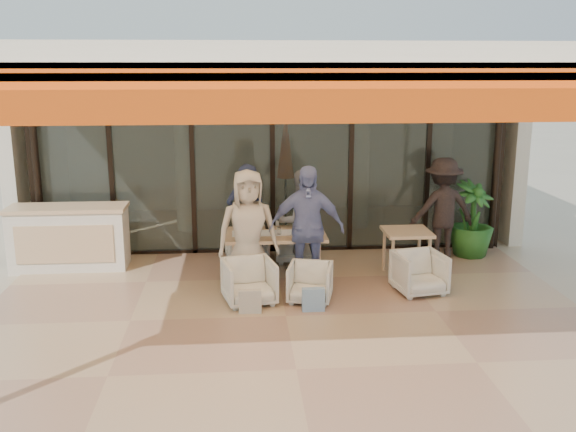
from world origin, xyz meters
name	(u,v)px	position (x,y,z in m)	size (l,w,h in m)	color
ground	(286,318)	(0.00, 0.00, 0.00)	(70.00, 70.00, 0.00)	#C6B293
terrace_floor	(286,317)	(0.00, 0.00, 0.01)	(8.00, 6.00, 0.01)	tan
terrace_structure	(287,62)	(0.00, -0.26, 3.25)	(8.00, 6.00, 3.40)	silver
glass_storefront	(272,162)	(0.00, 3.00, 1.60)	(8.08, 0.10, 3.20)	#9EADA3
interior_block	(266,114)	(0.01, 5.31, 2.23)	(9.05, 3.62, 3.52)	silver
host_counter	(69,237)	(-3.29, 2.30, 0.53)	(1.85, 0.65, 1.04)	silver
dining_table	(275,237)	(-0.05, 1.51, 0.69)	(1.50, 0.90, 0.93)	#D8B784
chair_far_left	(247,242)	(-0.46, 2.45, 0.34)	(0.66, 0.61, 0.68)	silver
chair_far_right	(297,240)	(0.38, 2.45, 0.37)	(0.71, 0.67, 0.73)	silver
chair_near_left	(249,280)	(-0.46, 0.55, 0.34)	(0.67, 0.62, 0.68)	silver
chair_near_right	(310,281)	(0.38, 0.55, 0.30)	(0.58, 0.55, 0.60)	silver
diner_navy	(247,219)	(-0.46, 1.95, 0.87)	(0.63, 0.42, 1.74)	#192037
diner_grey	(300,221)	(0.38, 1.95, 0.81)	(0.79, 0.61, 1.62)	slate
diner_cream	(248,232)	(-0.46, 1.05, 0.90)	(0.87, 0.57, 1.79)	beige
diner_periwinkle	(306,229)	(0.38, 1.05, 0.92)	(1.08, 0.45, 1.84)	#6D7EB5
tote_bag_cream	(250,302)	(-0.46, 0.15, 0.17)	(0.30, 0.10, 0.34)	silver
tote_bag_blue	(313,300)	(0.38, 0.15, 0.17)	(0.30, 0.10, 0.34)	#99BFD8
side_table	(407,237)	(1.98, 1.50, 0.64)	(0.70, 0.70, 0.74)	#D8B784
side_chair	(419,271)	(1.98, 0.75, 0.34)	(0.66, 0.62, 0.68)	silver
standing_woman	(442,209)	(2.80, 2.37, 0.86)	(1.12, 0.64, 1.73)	black
potted_palm	(472,220)	(3.35, 2.46, 0.65)	(0.73, 0.73, 1.31)	#1E5919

